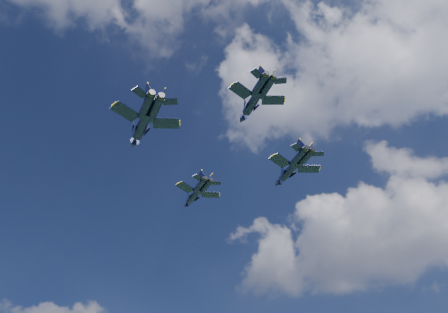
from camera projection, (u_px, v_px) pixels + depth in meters
jet_lead at (194, 196)px, 112.24m from camera, size 13.22×10.35×3.27m
jet_left at (142, 126)px, 94.43m from camera, size 16.29×13.79×4.13m
jet_right at (289, 171)px, 105.03m from camera, size 14.38×12.15×3.65m
jet_slot at (252, 103)px, 88.75m from camera, size 12.78×11.26×3.29m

